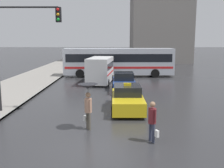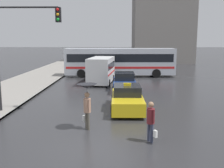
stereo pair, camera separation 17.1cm
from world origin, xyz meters
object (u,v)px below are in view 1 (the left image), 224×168
(ambulance_van, at_px, (100,69))
(pedestrian_with_umbrella, at_px, (88,95))
(sedan_red, at_px, (124,82))
(city_bus, at_px, (119,61))
(traffic_light, at_px, (21,37))
(pedestrian_man, at_px, (152,119))
(taxi, at_px, (127,99))

(ambulance_van, distance_m, pedestrian_with_umbrella, 13.41)
(ambulance_van, bearing_deg, sedan_red, 125.82)
(city_bus, height_order, traffic_light, traffic_light)
(sedan_red, height_order, pedestrian_man, pedestrian_man)
(sedan_red, xyz_separation_m, traffic_light, (-5.96, -6.80, 3.62))
(ambulance_van, xyz_separation_m, pedestrian_man, (2.87, -14.92, -0.40))
(taxi, xyz_separation_m, pedestrian_with_umbrella, (-2.00, -3.63, 0.97))
(city_bus, distance_m, traffic_light, 16.75)
(taxi, relative_size, pedestrian_man, 2.67)
(ambulance_van, relative_size, city_bus, 0.42)
(ambulance_van, bearing_deg, pedestrian_with_umbrella, 96.77)
(city_bus, bearing_deg, pedestrian_man, -178.68)
(sedan_red, bearing_deg, traffic_light, 48.78)
(ambulance_van, height_order, pedestrian_with_umbrella, ambulance_van)
(sedan_red, relative_size, city_bus, 0.33)
(taxi, distance_m, ambulance_van, 10.03)
(sedan_red, distance_m, pedestrian_man, 11.19)
(taxi, bearing_deg, city_bus, -88.99)
(sedan_red, height_order, city_bus, city_bus)
(pedestrian_man, bearing_deg, ambulance_van, 164.60)
(city_bus, bearing_deg, traffic_light, 158.31)
(sedan_red, bearing_deg, pedestrian_man, 93.82)
(pedestrian_man, relative_size, traffic_light, 0.27)
(city_bus, distance_m, pedestrian_with_umbrella, 18.48)
(pedestrian_man, bearing_deg, sedan_red, 157.52)
(taxi, bearing_deg, ambulance_van, -77.79)
(taxi, xyz_separation_m, ambulance_van, (-2.12, 9.78, 0.71))
(pedestrian_man, bearing_deg, taxi, 162.08)
(taxi, bearing_deg, pedestrian_man, 98.38)
(ambulance_van, bearing_deg, taxi, 108.51)
(pedestrian_with_umbrella, distance_m, traffic_light, 5.54)
(pedestrian_man, bearing_deg, pedestrian_with_umbrella, -145.08)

